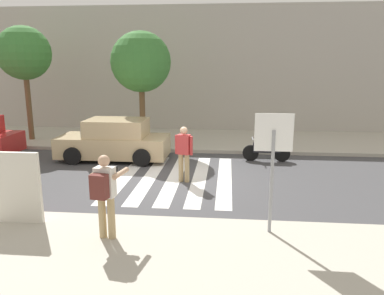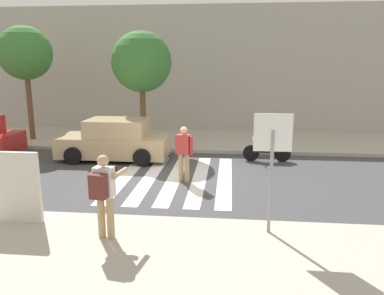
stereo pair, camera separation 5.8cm
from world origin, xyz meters
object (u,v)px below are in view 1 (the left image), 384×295
motorcycle (266,150)px  street_tree_center (141,62)px  stop_sign (273,147)px  pedestrian_crossing (184,151)px  photographer_with_backpack (105,190)px  parked_car_tan (115,141)px  advertising_board (17,188)px  street_tree_west (24,54)px

motorcycle → street_tree_center: size_ratio=0.37×
stop_sign → pedestrian_crossing: bearing=121.7°
photographer_with_backpack → motorcycle: photographer_with_backpack is taller
pedestrian_crossing → stop_sign: bearing=-58.3°
parked_car_tan → advertising_board: bearing=-93.0°
street_tree_center → motorcycle: bearing=-19.6°
parked_car_tan → motorcycle: (5.69, 0.30, -0.31)m
parked_car_tan → advertising_board: advertising_board is taller
stop_sign → advertising_board: bearing=-179.6°
photographer_with_backpack → motorcycle: size_ratio=0.98×
photographer_with_backpack → advertising_board: bearing=164.9°
photographer_with_backpack → street_tree_west: (-6.66, 9.46, 2.83)m
stop_sign → parked_car_tan: stop_sign is taller
street_tree_west → street_tree_center: size_ratio=1.07×
street_tree_west → parked_car_tan: bearing=-29.9°
parked_car_tan → motorcycle: bearing=3.0°
parked_car_tan → street_tree_west: street_tree_west is taller
photographer_with_backpack → motorcycle: bearing=61.3°
stop_sign → street_tree_center: bearing=119.1°
photographer_with_backpack → street_tree_center: 9.23m
motorcycle → advertising_board: size_ratio=1.10×
stop_sign → street_tree_west: size_ratio=0.49×
stop_sign → street_tree_center: street_tree_center is taller
street_tree_center → parked_car_tan: bearing=-106.1°
stop_sign → motorcycle: 6.58m
advertising_board → motorcycle: bearing=46.8°
photographer_with_backpack → advertising_board: 2.27m
motorcycle → street_tree_west: 11.36m
pedestrian_crossing → motorcycle: pedestrian_crossing is taller
pedestrian_crossing → motorcycle: (2.77, 2.75, -0.56)m
photographer_with_backpack → street_tree_west: size_ratio=0.34×
advertising_board → photographer_with_backpack: bearing=-15.1°
motorcycle → stop_sign: bearing=-94.8°
stop_sign → parked_car_tan: bearing=130.3°
street_tree_center → street_tree_west: bearing=173.1°
street_tree_center → advertising_board: 8.70m
photographer_with_backpack → motorcycle: (3.83, 7.00, -0.75)m
motorcycle → street_tree_west: street_tree_west is taller
stop_sign → advertising_board: (-5.48, -0.04, -1.02)m
street_tree_west → advertising_board: size_ratio=3.17×
stop_sign → street_tree_center: (-4.55, 8.18, 1.66)m
street_tree_center → advertising_board: bearing=-96.5°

